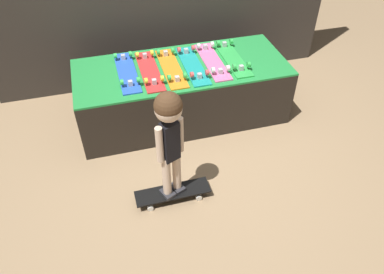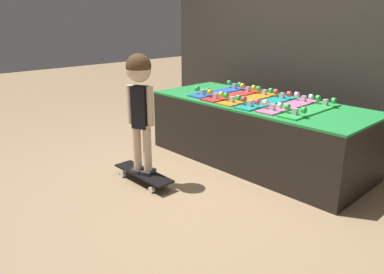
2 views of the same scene
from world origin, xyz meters
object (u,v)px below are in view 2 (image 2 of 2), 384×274
at_px(skateboard_pink_on_rack, 289,105).
at_px(skateboard_on_floor, 143,174).
at_px(skateboard_teal_on_rack, 267,102).
at_px(child, 140,92).
at_px(skateboard_blue_on_rack, 219,91).
at_px(skateboard_green_on_rack, 311,109).
at_px(skateboard_orange_on_rack, 249,98).
at_px(skateboard_red_on_rack, 232,94).

height_order(skateboard_pink_on_rack, skateboard_on_floor, skateboard_pink_on_rack).
distance_m(skateboard_teal_on_rack, skateboard_on_floor, 1.32).
xyz_separation_m(skateboard_teal_on_rack, child, (-0.48, -1.09, 0.17)).
xyz_separation_m(skateboard_blue_on_rack, skateboard_teal_on_rack, (0.65, -0.05, 0.00)).
distance_m(skateboard_blue_on_rack, skateboard_green_on_rack, 1.08).
bearing_deg(skateboard_blue_on_rack, skateboard_green_on_rack, -0.99).
bearing_deg(skateboard_orange_on_rack, skateboard_on_floor, -103.49).
distance_m(skateboard_on_floor, child, 0.73).
height_order(skateboard_teal_on_rack, skateboard_green_on_rack, same).
xyz_separation_m(skateboard_orange_on_rack, skateboard_pink_on_rack, (0.43, 0.02, 0.00)).
bearing_deg(skateboard_blue_on_rack, skateboard_pink_on_rack, -1.54).
relative_size(skateboard_orange_on_rack, skateboard_teal_on_rack, 1.00).
xyz_separation_m(skateboard_red_on_rack, child, (-0.05, -1.10, 0.17)).
xyz_separation_m(skateboard_blue_on_rack, child, (0.17, -1.14, 0.17)).
relative_size(skateboard_blue_on_rack, skateboard_red_on_rack, 1.00).
xyz_separation_m(skateboard_orange_on_rack, skateboard_green_on_rack, (0.65, 0.02, 0.00)).
distance_m(skateboard_blue_on_rack, skateboard_on_floor, 1.28).
bearing_deg(skateboard_teal_on_rack, skateboard_on_floor, -113.77).
bearing_deg(skateboard_pink_on_rack, skateboard_green_on_rack, 1.22).
bearing_deg(skateboard_blue_on_rack, skateboard_on_floor, -81.53).
relative_size(skateboard_green_on_rack, child, 0.74).
bearing_deg(child, skateboard_red_on_rack, 65.24).
bearing_deg(skateboard_on_floor, skateboard_green_on_rack, 50.82).
relative_size(skateboard_red_on_rack, skateboard_on_floor, 1.17).
height_order(skateboard_red_on_rack, skateboard_on_floor, skateboard_red_on_rack).
bearing_deg(child, skateboard_blue_on_rack, 76.15).
distance_m(skateboard_green_on_rack, child, 1.45).
relative_size(skateboard_teal_on_rack, child, 0.74).
distance_m(skateboard_blue_on_rack, skateboard_red_on_rack, 0.22).
relative_size(skateboard_teal_on_rack, skateboard_pink_on_rack, 1.00).
xyz_separation_m(skateboard_red_on_rack, skateboard_green_on_rack, (0.87, 0.02, 0.00)).
relative_size(skateboard_blue_on_rack, skateboard_orange_on_rack, 1.00).
bearing_deg(skateboard_pink_on_rack, skateboard_on_floor, -121.98).
xyz_separation_m(skateboard_pink_on_rack, skateboard_green_on_rack, (0.22, 0.00, 0.00)).
distance_m(skateboard_orange_on_rack, skateboard_teal_on_rack, 0.22).
distance_m(skateboard_blue_on_rack, skateboard_orange_on_rack, 0.43).
relative_size(skateboard_pink_on_rack, skateboard_on_floor, 1.17).
bearing_deg(skateboard_green_on_rack, skateboard_pink_on_rack, -178.78).
bearing_deg(skateboard_pink_on_rack, child, -121.98).
distance_m(skateboard_red_on_rack, skateboard_teal_on_rack, 0.43).
bearing_deg(skateboard_red_on_rack, skateboard_pink_on_rack, 0.99).
distance_m(skateboard_blue_on_rack, skateboard_pink_on_rack, 0.87).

